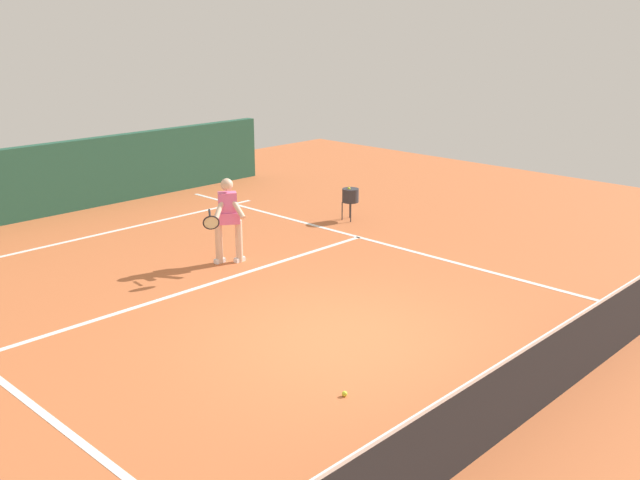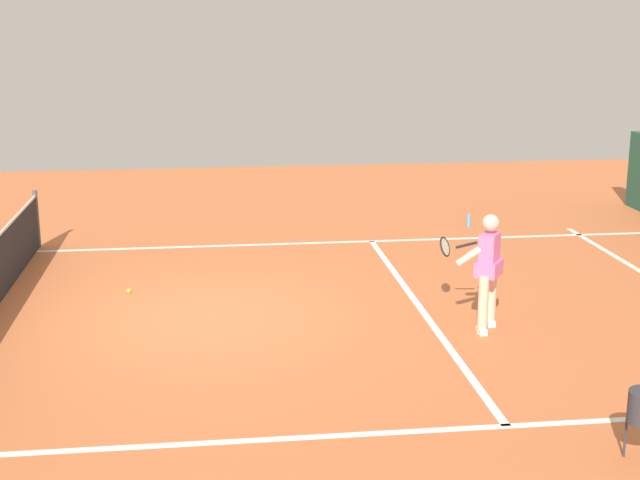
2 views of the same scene
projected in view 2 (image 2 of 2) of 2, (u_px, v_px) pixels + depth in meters
ground_plane at (205, 316)px, 12.40m from camera, size 24.62×24.62×0.00m
service_line_marking at (420, 307)px, 12.76m from camera, size 7.64×0.10×0.01m
sideline_left_marking at (205, 443)px, 8.72m from camera, size 0.10×16.94×0.01m
sideline_right_marking at (205, 246)px, 16.08m from camera, size 0.10×16.94×0.01m
tennis_player at (487, 267)px, 11.68m from camera, size 1.09×0.76×1.55m
tennis_ball_near at (129, 291)px, 13.40m from camera, size 0.07×0.07×0.07m
water_bottle at (469, 220)px, 17.56m from camera, size 0.07×0.07×0.24m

